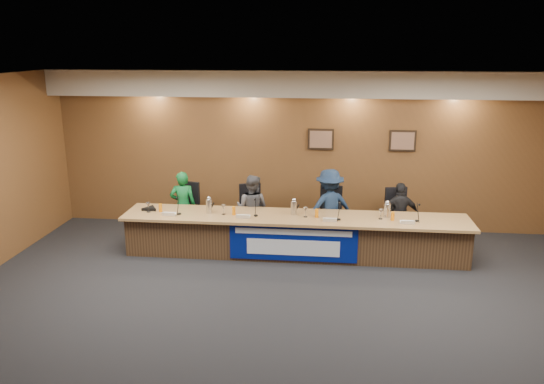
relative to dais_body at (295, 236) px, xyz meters
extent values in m
plane|color=black|center=(0.00, -2.40, -0.35)|extent=(10.00, 10.00, 0.00)
cube|color=silver|center=(0.00, -2.40, 2.85)|extent=(10.00, 8.00, 0.04)
cube|color=brown|center=(0.00, 1.60, 1.25)|extent=(10.00, 0.04, 3.20)
cube|color=beige|center=(0.00, 1.35, 2.60)|extent=(10.00, 0.50, 0.50)
cube|color=#462F1B|center=(0.00, 0.00, 0.00)|extent=(6.00, 0.80, 0.70)
cube|color=olive|center=(0.00, -0.05, 0.38)|extent=(6.10, 0.95, 0.05)
cube|color=navy|center=(0.00, -0.41, 0.03)|extent=(2.20, 0.02, 0.65)
cube|color=silver|center=(0.00, -0.43, 0.23)|extent=(2.00, 0.01, 0.10)
cube|color=silver|center=(0.00, -0.43, -0.05)|extent=(1.60, 0.01, 0.28)
cube|color=black|center=(0.40, 1.57, 1.50)|extent=(0.52, 0.04, 0.42)
cube|color=black|center=(2.00, 1.57, 1.50)|extent=(0.52, 0.04, 0.42)
imported|color=#0E5C26|center=(-2.20, 0.60, 0.32)|extent=(0.54, 0.40, 1.35)
imported|color=#4A4A4F|center=(-0.86, 0.60, 0.31)|extent=(0.74, 0.63, 1.32)
imported|color=#14243E|center=(0.60, 0.60, 0.38)|extent=(1.08, 0.86, 1.46)
imported|color=black|center=(1.91, 0.60, 0.27)|extent=(0.77, 0.43, 1.24)
cube|color=black|center=(-2.20, 0.70, 0.13)|extent=(0.59, 0.59, 0.08)
cube|color=black|center=(-0.86, 0.70, 0.13)|extent=(0.63, 0.63, 0.08)
cube|color=black|center=(0.60, 0.70, 0.13)|extent=(0.55, 0.55, 0.08)
cube|color=black|center=(1.91, 0.70, 0.13)|extent=(0.59, 0.59, 0.08)
cube|color=white|center=(-2.21, -0.30, 0.45)|extent=(0.24, 0.08, 0.10)
cylinder|color=black|center=(-2.06, -0.18, 0.41)|extent=(0.07, 0.07, 0.02)
cylinder|color=orange|center=(-2.43, -0.07, 0.47)|extent=(0.06, 0.06, 0.15)
cylinder|color=silver|center=(-2.64, -0.11, 0.49)|extent=(0.08, 0.08, 0.18)
cube|color=white|center=(-0.89, -0.30, 0.45)|extent=(0.24, 0.08, 0.10)
cylinder|color=black|center=(-0.68, -0.13, 0.41)|extent=(0.07, 0.07, 0.02)
cylinder|color=orange|center=(-1.08, -0.10, 0.47)|extent=(0.06, 0.06, 0.15)
cylinder|color=silver|center=(-1.26, -0.10, 0.49)|extent=(0.08, 0.08, 0.18)
cube|color=white|center=(0.62, -0.32, 0.45)|extent=(0.24, 0.08, 0.10)
cylinder|color=black|center=(0.77, -0.18, 0.41)|extent=(0.07, 0.07, 0.02)
cylinder|color=orange|center=(0.39, -0.08, 0.47)|extent=(0.06, 0.06, 0.15)
cylinder|color=silver|center=(0.19, -0.09, 0.49)|extent=(0.08, 0.08, 0.18)
cube|color=white|center=(1.92, -0.31, 0.45)|extent=(0.24, 0.08, 0.10)
cylinder|color=black|center=(2.10, -0.12, 0.41)|extent=(0.07, 0.07, 0.02)
cylinder|color=orange|center=(1.69, -0.11, 0.47)|extent=(0.06, 0.06, 0.15)
cylinder|color=silver|center=(1.49, -0.06, 0.49)|extent=(0.08, 0.08, 0.18)
cylinder|color=silver|center=(-1.54, -0.05, 0.53)|extent=(0.11, 0.11, 0.26)
cylinder|color=silver|center=(-0.02, 0.04, 0.52)|extent=(0.11, 0.11, 0.25)
cylinder|color=silver|center=(1.61, 0.06, 0.52)|extent=(0.12, 0.12, 0.24)
cylinder|color=black|center=(-2.66, 0.02, 0.43)|extent=(0.32, 0.32, 0.05)
camera|label=1|loc=(0.57, -8.93, 3.29)|focal=35.00mm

